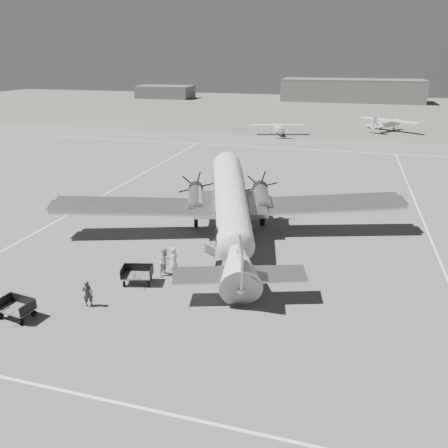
{
  "coord_description": "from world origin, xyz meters",
  "views": [
    {
      "loc": [
        5.06,
        -26.14,
        13.04
      ],
      "look_at": [
        -2.56,
        1.02,
        2.2
      ],
      "focal_mm": 35.0,
      "sensor_mm": 36.0,
      "label": 1
    }
  ],
  "objects": [
    {
      "name": "light_plane_right",
      "position": [
        12.01,
        61.38,
        1.2
      ],
      "size": [
        14.8,
        14.21,
        2.4
      ],
      "primitive_type": null,
      "rotation": [
        0.0,
        0.0,
        -0.59
      ],
      "color": "silver",
      "rests_on": "ground"
    },
    {
      "name": "ground_crew",
      "position": [
        -7.95,
        -7.8,
        0.77
      ],
      "size": [
        0.67,
        0.58,
        1.55
      ],
      "primitive_type": "imported",
      "rotation": [
        0.0,
        0.0,
        3.6
      ],
      "color": "#2E2E2E",
      "rests_on": "ground"
    },
    {
      "name": "light_plane_left",
      "position": [
        -6.9,
        51.76,
        0.99
      ],
      "size": [
        11.33,
        10.09,
        1.99
      ],
      "primitive_type": null,
      "rotation": [
        0.0,
        0.0,
        0.28
      ],
      "color": "silver",
      "rests_on": "ground"
    },
    {
      "name": "taxi_line_left",
      "position": [
        -18.0,
        10.0,
        0.01
      ],
      "size": [
        0.15,
        60.0,
        0.01
      ],
      "primitive_type": "cube",
      "color": "white",
      "rests_on": "ground"
    },
    {
      "name": "hangar_main",
      "position": [
        5.0,
        120.0,
        3.3
      ],
      "size": [
        42.0,
        14.0,
        6.6
      ],
      "color": "slate",
      "rests_on": "ground"
    },
    {
      "name": "dc3_airliner",
      "position": [
        -2.56,
        3.02,
        2.63
      ],
      "size": [
        32.23,
        26.8,
        5.27
      ],
      "primitive_type": null,
      "rotation": [
        0.0,
        0.0,
        0.31
      ],
      "color": "silver",
      "rests_on": "ground"
    },
    {
      "name": "ground",
      "position": [
        0.0,
        0.0,
        0.0
      ],
      "size": [
        260.0,
        260.0,
        0.0
      ],
      "primitive_type": "plane",
      "color": "slate",
      "rests_on": "ground"
    },
    {
      "name": "shed_secondary",
      "position": [
        -55.0,
        115.0,
        2.0
      ],
      "size": [
        18.0,
        10.0,
        4.0
      ],
      "primitive_type": "cube",
      "color": "#515151",
      "rests_on": "ground"
    },
    {
      "name": "taxi_line_horizon",
      "position": [
        0.0,
        40.0,
        0.01
      ],
      "size": [
        90.0,
        0.15,
        0.01
      ],
      "primitive_type": "cube",
      "color": "white",
      "rests_on": "ground"
    },
    {
      "name": "ramp_agent",
      "position": [
        -5.24,
        -3.19,
        0.94
      ],
      "size": [
        0.93,
        1.07,
        1.88
      ],
      "primitive_type": "imported",
      "rotation": [
        0.0,
        0.0,
        1.31
      ],
      "color": "#A9A9A7",
      "rests_on": "ground"
    },
    {
      "name": "taxi_line_near",
      "position": [
        0.0,
        -14.0,
        0.01
      ],
      "size": [
        60.0,
        0.15,
        0.01
      ],
      "primitive_type": "cube",
      "color": "white",
      "rests_on": "ground"
    },
    {
      "name": "passenger",
      "position": [
        -5.03,
        -2.3,
        0.78
      ],
      "size": [
        0.71,
        0.88,
        1.55
      ],
      "primitive_type": "imported",
      "rotation": [
        0.0,
        0.0,
        1.9
      ],
      "color": "beige",
      "rests_on": "ground"
    },
    {
      "name": "baggage_cart_near",
      "position": [
        -6.48,
        -4.68,
        0.55
      ],
      "size": [
        2.22,
        1.81,
        1.1
      ],
      "primitive_type": null,
      "rotation": [
        0.0,
        0.0,
        0.25
      ],
      "color": "#515151",
      "rests_on": "ground"
    },
    {
      "name": "grass_infield",
      "position": [
        0.0,
        95.0,
        0.0
      ],
      "size": [
        260.0,
        90.0,
        0.01
      ],
      "primitive_type": "cube",
      "color": "#5C5A4E",
      "rests_on": "ground"
    },
    {
      "name": "baggage_cart_far",
      "position": [
        -10.97,
        -9.87,
        0.54
      ],
      "size": [
        2.07,
        1.59,
        1.08
      ],
      "primitive_type": null,
      "rotation": [
        0.0,
        0.0,
        -0.13
      ],
      "color": "#515151",
      "rests_on": "ground"
    }
  ]
}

